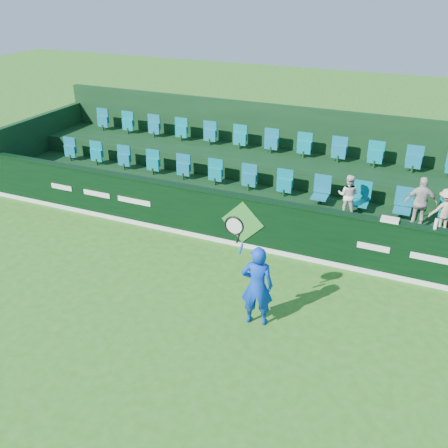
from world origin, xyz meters
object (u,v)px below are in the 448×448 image
at_px(tennis_player, 257,285).
at_px(spectator_right, 445,210).
at_px(drinks_bottle, 436,224).
at_px(spectator_left, 348,195).
at_px(spectator_middle, 421,202).
at_px(towel, 390,220).

xyz_separation_m(tennis_player, spectator_right, (3.08, 3.87, 0.46)).
distance_m(spectator_right, drinks_bottle, 1.14).
distance_m(tennis_player, spectator_left, 4.00).
distance_m(spectator_middle, towel, 1.24).
bearing_deg(spectator_right, spectator_middle, -21.36).
relative_size(spectator_middle, towel, 3.28).
bearing_deg(tennis_player, spectator_left, 76.91).
bearing_deg(spectator_left, drinks_bottle, 150.10).
xyz_separation_m(spectator_left, spectator_middle, (1.64, 0.00, 0.10)).
bearing_deg(drinks_bottle, spectator_left, 150.95).
bearing_deg(spectator_right, drinks_bottle, 60.56).
bearing_deg(drinks_bottle, spectator_right, 81.93).
relative_size(spectator_right, drinks_bottle, 4.57).
distance_m(spectator_right, towel, 1.55).
bearing_deg(towel, spectator_right, 46.39).
relative_size(spectator_left, spectator_middle, 0.84).
bearing_deg(drinks_bottle, tennis_player, -136.66).
bearing_deg(spectator_left, towel, 133.85).
height_order(tennis_player, spectator_right, tennis_player).
bearing_deg(spectator_middle, spectator_right, 168.36).
distance_m(tennis_player, spectator_right, 4.97).
distance_m(spectator_left, spectator_right, 2.18).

